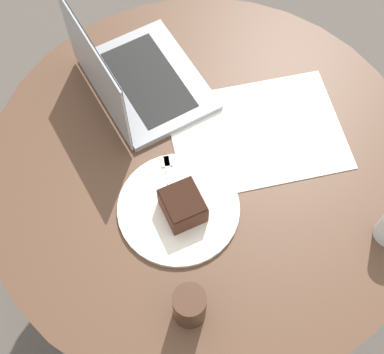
% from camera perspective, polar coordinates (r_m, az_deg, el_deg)
% --- Properties ---
extents(ground_plane, '(12.00, 12.00, 0.00)m').
position_cam_1_polar(ground_plane, '(1.88, 0.91, -8.66)').
color(ground_plane, '#4C4742').
extents(dining_table, '(1.01, 1.01, 0.71)m').
position_cam_1_polar(dining_table, '(1.36, 1.24, -1.41)').
color(dining_table, '#4C3323').
rests_on(dining_table, ground_plane).
extents(paper_document, '(0.46, 0.38, 0.00)m').
position_cam_1_polar(paper_document, '(1.27, 6.93, 4.70)').
color(paper_document, white).
rests_on(paper_document, dining_table).
extents(plate, '(0.27, 0.27, 0.01)m').
position_cam_1_polar(plate, '(1.17, -1.44, -3.36)').
color(plate, silver).
rests_on(plate, dining_table).
extents(cake_slice, '(0.11, 0.12, 0.06)m').
position_cam_1_polar(cake_slice, '(1.13, -1.00, -3.05)').
color(cake_slice, '#472619').
rests_on(cake_slice, plate).
extents(fork, '(0.06, 0.17, 0.00)m').
position_cam_1_polar(fork, '(1.18, -2.35, -0.55)').
color(fork, silver).
rests_on(fork, plate).
extents(coffee_glass, '(0.06, 0.06, 0.11)m').
position_cam_1_polar(coffee_glass, '(1.05, -0.27, -13.61)').
color(coffee_glass, '#3D2619').
rests_on(coffee_glass, dining_table).
extents(laptop, '(0.38, 0.40, 0.24)m').
position_cam_1_polar(laptop, '(1.30, -6.04, 10.34)').
color(laptop, gray).
rests_on(laptop, dining_table).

